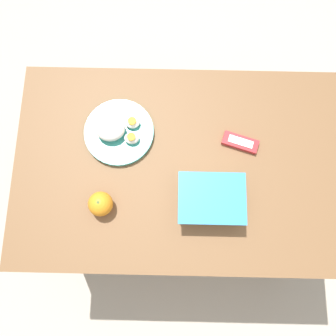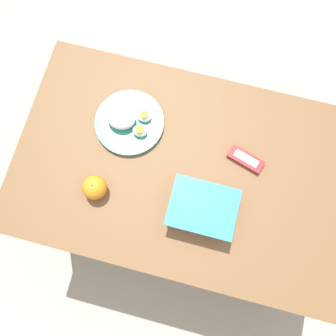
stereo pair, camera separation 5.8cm
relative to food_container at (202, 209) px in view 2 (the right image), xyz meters
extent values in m
plane|color=#B2A899|center=(0.05, -0.12, -0.78)|extent=(10.00, 10.00, 0.00)
cube|color=brown|center=(0.05, -0.12, -0.05)|extent=(1.23, 0.72, 0.03)
cylinder|color=brown|center=(-0.50, -0.43, -0.42)|extent=(0.05, 0.05, 0.71)
cylinder|color=brown|center=(0.61, -0.43, -0.42)|extent=(0.05, 0.05, 0.71)
cylinder|color=brown|center=(-0.50, 0.18, -0.42)|extent=(0.05, 0.05, 0.71)
cylinder|color=brown|center=(0.61, 0.18, -0.42)|extent=(0.05, 0.05, 0.71)
cube|color=white|center=(0.00, 0.00, 0.00)|extent=(0.19, 0.15, 0.07)
cube|color=beige|center=(0.00, 0.00, -0.02)|extent=(0.18, 0.14, 0.04)
cube|color=#338CC6|center=(0.00, 0.00, 0.04)|extent=(0.21, 0.16, 0.01)
ellipsoid|color=tan|center=(-0.05, 0.00, 0.00)|extent=(0.06, 0.04, 0.03)
ellipsoid|color=tan|center=(0.05, 0.01, 0.00)|extent=(0.06, 0.06, 0.02)
sphere|color=orange|center=(0.35, 0.02, 0.00)|extent=(0.08, 0.08, 0.08)
cylinder|color=#4C662D|center=(0.35, 0.02, 0.04)|extent=(0.01, 0.01, 0.00)
cylinder|color=teal|center=(0.31, -0.23, -0.03)|extent=(0.24, 0.24, 0.02)
ellipsoid|color=white|center=(0.34, -0.23, 0.01)|extent=(0.10, 0.09, 0.05)
ellipsoid|color=white|center=(0.26, -0.26, 0.00)|extent=(0.05, 0.04, 0.03)
cylinder|color=#F4A823|center=(0.26, -0.26, 0.01)|extent=(0.03, 0.03, 0.01)
ellipsoid|color=white|center=(0.26, -0.21, 0.00)|extent=(0.05, 0.04, 0.03)
cylinder|color=#F4A823|center=(0.26, -0.21, 0.01)|extent=(0.03, 0.03, 0.01)
cube|color=#B7282D|center=(-0.11, -0.21, -0.03)|extent=(0.13, 0.08, 0.02)
cube|color=white|center=(-0.11, -0.21, -0.02)|extent=(0.09, 0.05, 0.00)
camera|label=1|loc=(0.13, 0.14, 1.05)|focal=35.00mm
camera|label=2|loc=(0.08, 0.14, 1.05)|focal=35.00mm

